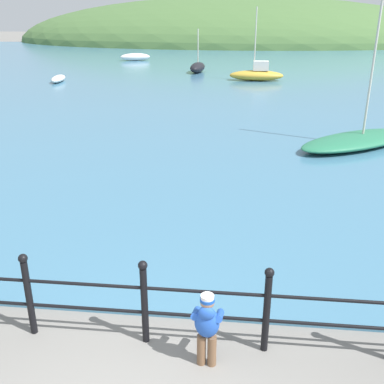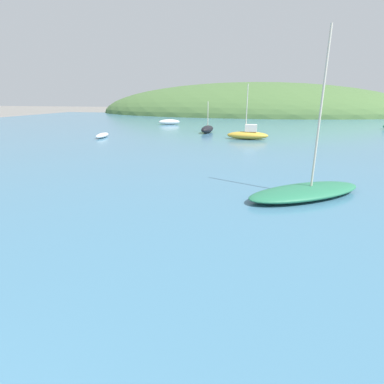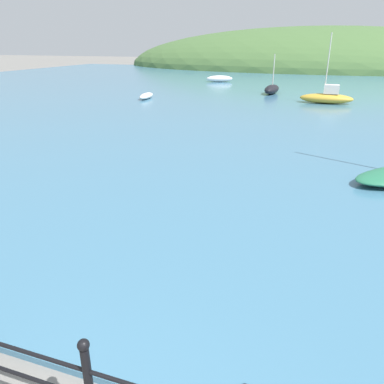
% 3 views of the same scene
% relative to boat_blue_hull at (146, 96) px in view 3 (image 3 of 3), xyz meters
% --- Properties ---
extents(water, '(80.00, 60.00, 0.10)m').
position_rel_boat_blue_hull_xyz_m(water, '(10.12, 8.27, -0.24)').
color(water, teal).
rests_on(water, ground).
extents(far_hillside, '(64.22, 35.32, 12.45)m').
position_rel_boat_blue_hull_xyz_m(far_hillside, '(10.12, 42.93, -0.29)').
color(far_hillside, '#476B38').
rests_on(far_hillside, ground).
extents(iron_railing, '(9.39, 0.12, 1.21)m').
position_rel_boat_blue_hull_xyz_m(iron_railing, '(10.02, -22.23, 0.36)').
color(iron_railing, black).
rests_on(iron_railing, ground).
extents(boat_blue_hull, '(1.04, 2.45, 0.38)m').
position_rel_boat_blue_hull_xyz_m(boat_blue_hull, '(0.00, 0.00, 0.00)').
color(boat_blue_hull, silver).
rests_on(boat_blue_hull, water).
extents(boat_far_right, '(3.31, 1.18, 4.27)m').
position_rel_boat_blue_hull_xyz_m(boat_far_right, '(12.06, 1.80, 0.21)').
color(boat_far_right, gold).
rests_on(boat_far_right, water).
extents(boat_red_dinghy, '(1.16, 2.85, 2.89)m').
position_rel_boat_blue_hull_xyz_m(boat_red_dinghy, '(8.00, 5.56, 0.16)').
color(boat_red_dinghy, black).
rests_on(boat_red_dinghy, water).
extents(boat_mid_harbor, '(2.71, 1.64, 0.63)m').
position_rel_boat_blue_hull_xyz_m(boat_mid_harbor, '(1.75, 13.24, 0.12)').
color(boat_mid_harbor, silver).
rests_on(boat_mid_harbor, water).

